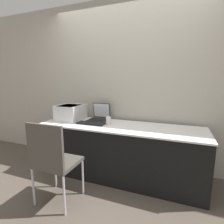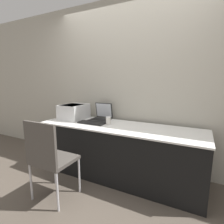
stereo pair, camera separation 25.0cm
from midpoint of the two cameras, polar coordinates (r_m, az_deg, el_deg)
name	(u,v)px [view 2 (the right image)]	position (r m, az deg, el deg)	size (l,w,h in m)	color
ground_plane	(107,187)	(2.48, 1.61, -23.44)	(14.00, 14.00, 0.00)	brown
wall_back	(131,85)	(2.79, 8.68, 8.59)	(8.00, 0.05, 2.60)	#B7B2A3
table	(119,151)	(2.58, 4.98, -12.60)	(2.31, 0.70, 0.75)	black
printer	(74,111)	(2.89, -9.98, 0.25)	(0.36, 0.43, 0.24)	silver
laptop_left	(101,116)	(2.80, -1.04, -1.42)	(0.30, 0.30, 0.26)	black
external_keyboard	(91,123)	(2.58, -4.02, -3.57)	(0.41, 0.15, 0.02)	black
coffee_cup	(108,121)	(2.51, 1.64, -2.85)	(0.07, 0.07, 0.11)	white
chair	(49,155)	(2.09, -16.67, -13.32)	(0.44, 0.41, 0.95)	#4C4742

